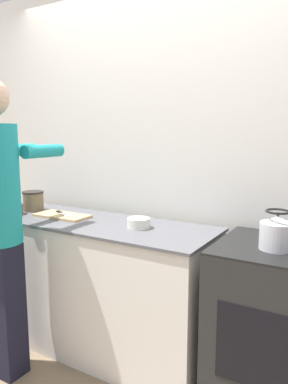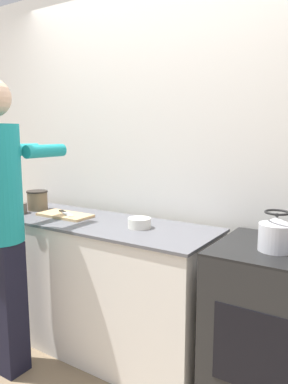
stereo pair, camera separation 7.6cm
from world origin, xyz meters
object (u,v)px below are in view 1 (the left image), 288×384
Objects in this scene: cutting_board at (62,216)px; bowl_prep at (14,209)px; knife at (63,214)px; canister_jar at (33,201)px; kettle at (277,233)px; oven at (277,330)px.

bowl_prep is (-0.36, -0.12, 0.03)m from cutting_board.
knife reaches higher than cutting_board.
cutting_board is 0.35m from canister_jar.
kettle is 1.81m from canister_jar.
canister_jar reaches higher than cutting_board.
kettle is (1.48, -0.04, 0.08)m from knife.
cutting_board is 3.21× the size of bowl_prep.
knife is 1.06× the size of kettle.
cutting_board is 0.38m from bowl_prep.
oven is 1.90m from canister_jar.
bowl_prep is (-1.85, -0.14, 0.49)m from oven.
kettle reaches higher than cutting_board.
cutting_board is at bearing -8.26° from canister_jar.
cutting_board is at bearing -178.93° from oven.
bowl_prep reaches higher than oven.
canister_jar is at bearing 179.32° from oven.
knife is (-1.50, -0.02, 0.47)m from oven.
bowl_prep is 0.77× the size of canister_jar.
bowl_prep is 0.17m from canister_jar.
kettle is at bearing -107.74° from oven.
oven is at bearing 4.43° from bowl_prep.
oven is 1.56m from cutting_board.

